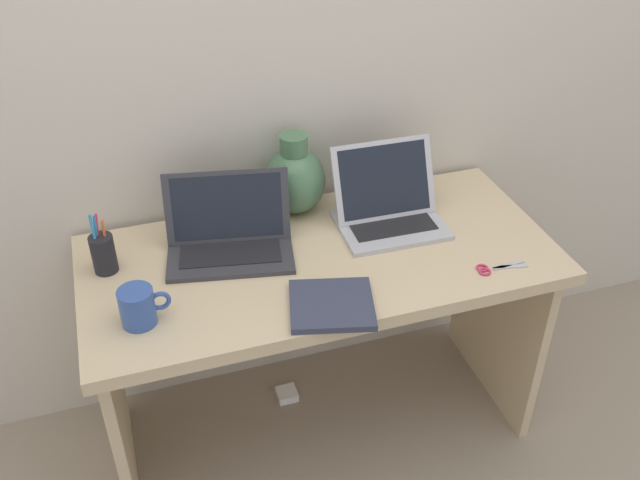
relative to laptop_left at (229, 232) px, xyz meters
The scene contains 11 objects.
ground_plane 0.83m from the laptop_left, 23.78° to the right, with size 6.00×6.00×0.00m, color gray.
back_wall 0.54m from the laptop_left, 46.09° to the left, with size 4.40×0.04×2.40m, color beige.
desk 0.34m from the laptop_left, 23.78° to the right, with size 1.35×0.63×0.72m.
laptop_left is the anchor object (origin of this frame).
laptop_right 0.49m from the laptop_left, ahead, with size 0.32×0.25×0.23m.
green_vase 0.29m from the laptop_left, 31.80° to the left, with size 0.19×0.19×0.26m.
notebook_stack 0.39m from the laptop_left, 59.93° to the right, with size 0.22×0.20×0.02m, color #33384C.
coffee_mug 0.37m from the laptop_left, 139.31° to the right, with size 0.13×0.09×0.10m.
pen_cup 0.35m from the laptop_left, behind, with size 0.07×0.07×0.18m.
scissors 0.75m from the laptop_left, 25.40° to the right, with size 0.15×0.05×0.01m.
power_brick 0.79m from the laptop_left, 15.90° to the left, with size 0.07×0.07×0.03m, color white.
Camera 1 is at (-0.50, -1.56, 1.92)m, focal length 39.82 mm.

